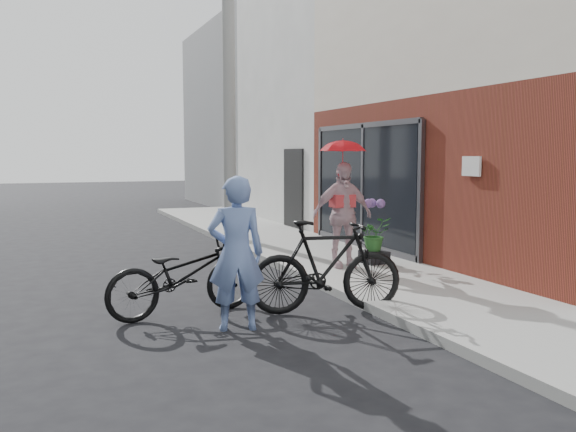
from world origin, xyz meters
TOP-DOWN VIEW (x-y plane):
  - ground at (0.00, 0.00)m, footprint 80.00×80.00m
  - sidewalk at (2.10, 2.00)m, footprint 2.20×24.00m
  - curb at (0.94, 2.00)m, footprint 0.12×24.00m
  - brick_building at (7.19, 2.01)m, footprint 8.09×8.00m
  - plaster_building at (7.20, 9.00)m, footprint 8.00×6.00m
  - east_building_far at (7.20, 16.00)m, footprint 8.00×8.00m
  - utility_pole at (1.10, 6.00)m, footprint 0.28×0.28m
  - officer at (-0.88, -0.79)m, footprint 0.72×0.55m
  - bike_left at (-1.31, 0.06)m, footprint 2.04×1.01m
  - bike_right at (0.39, -0.48)m, footprint 2.04×0.93m
  - kimono_woman at (1.75, 1.71)m, footprint 1.06×0.53m
  - parasol at (1.75, 1.71)m, footprint 0.73×0.73m
  - planter at (2.42, 1.79)m, footprint 0.43×0.43m
  - potted_plant at (2.42, 1.79)m, footprint 0.53×0.46m

SIDE VIEW (x-z plane):
  - ground at x=0.00m, z-range 0.00..0.00m
  - sidewalk at x=2.10m, z-range 0.00..0.12m
  - curb at x=0.94m, z-range 0.00..0.12m
  - planter at x=2.42m, z-range 0.12..0.33m
  - bike_left at x=-1.31m, z-range 0.00..1.03m
  - bike_right at x=0.39m, z-range 0.00..1.18m
  - potted_plant at x=2.42m, z-range 0.33..0.92m
  - officer at x=-0.88m, z-range 0.00..1.76m
  - kimono_woman at x=1.75m, z-range 0.12..1.87m
  - parasol at x=1.75m, z-range 1.87..2.51m
  - brick_building at x=7.19m, z-range -0.01..5.99m
  - plaster_building at x=7.20m, z-range 0.00..7.00m
  - east_building_far at x=7.20m, z-range 0.00..7.00m
  - utility_pole at x=1.10m, z-range 0.00..7.00m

